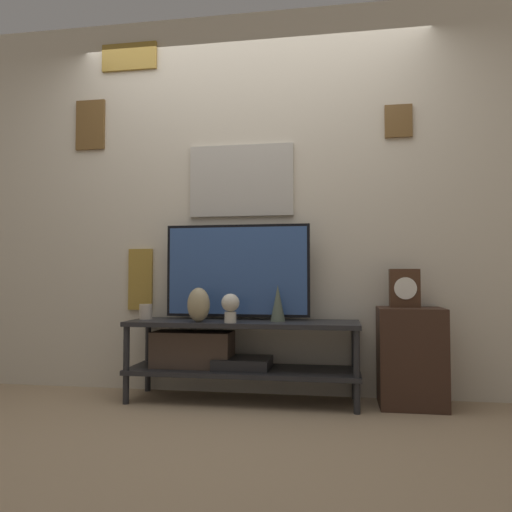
{
  "coord_description": "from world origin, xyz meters",
  "views": [
    {
      "loc": [
        0.62,
        -2.95,
        0.8
      ],
      "look_at": [
        0.09,
        0.25,
        0.94
      ],
      "focal_mm": 35.0,
      "sensor_mm": 36.0,
      "label": 1
    }
  ],
  "objects_px": {
    "mantel_clock": "(404,288)",
    "candle_jar": "(146,312)",
    "television": "(237,271)",
    "vase_slim_bronze": "(278,303)",
    "vase_urn_stoneware": "(199,305)",
    "decorative_bust": "(230,306)"
  },
  "relations": [
    {
      "from": "mantel_clock",
      "to": "candle_jar",
      "type": "bearing_deg",
      "value": -178.33
    },
    {
      "from": "television",
      "to": "candle_jar",
      "type": "xyz_separation_m",
      "value": [
        -0.62,
        -0.06,
        -0.28
      ]
    },
    {
      "from": "television",
      "to": "vase_slim_bronze",
      "type": "distance_m",
      "value": 0.37
    },
    {
      "from": "vase_urn_stoneware",
      "to": "candle_jar",
      "type": "xyz_separation_m",
      "value": [
        -0.42,
        0.16,
        -0.06
      ]
    },
    {
      "from": "vase_urn_stoneware",
      "to": "decorative_bust",
      "type": "bearing_deg",
      "value": -8.04
    },
    {
      "from": "vase_slim_bronze",
      "to": "vase_urn_stoneware",
      "type": "height_order",
      "value": "vase_slim_bronze"
    },
    {
      "from": "vase_slim_bronze",
      "to": "candle_jar",
      "type": "relative_size",
      "value": 2.32
    },
    {
      "from": "decorative_bust",
      "to": "mantel_clock",
      "type": "xyz_separation_m",
      "value": [
        1.08,
        0.24,
        0.11
      ]
    },
    {
      "from": "television",
      "to": "decorative_bust",
      "type": "distance_m",
      "value": 0.33
    },
    {
      "from": "television",
      "to": "mantel_clock",
      "type": "distance_m",
      "value": 1.09
    },
    {
      "from": "candle_jar",
      "to": "mantel_clock",
      "type": "bearing_deg",
      "value": 1.67
    },
    {
      "from": "television",
      "to": "decorative_bust",
      "type": "xyz_separation_m",
      "value": [
        0.01,
        -0.25,
        -0.22
      ]
    },
    {
      "from": "candle_jar",
      "to": "mantel_clock",
      "type": "relative_size",
      "value": 0.42
    },
    {
      "from": "television",
      "to": "vase_slim_bronze",
      "type": "relative_size",
      "value": 4.13
    },
    {
      "from": "decorative_bust",
      "to": "television",
      "type": "bearing_deg",
      "value": 91.65
    },
    {
      "from": "vase_urn_stoneware",
      "to": "mantel_clock",
      "type": "xyz_separation_m",
      "value": [
        1.29,
        0.21,
        0.11
      ]
    },
    {
      "from": "vase_slim_bronze",
      "to": "candle_jar",
      "type": "height_order",
      "value": "vase_slim_bronze"
    },
    {
      "from": "candle_jar",
      "to": "vase_urn_stoneware",
      "type": "bearing_deg",
      "value": -20.57
    },
    {
      "from": "vase_slim_bronze",
      "to": "candle_jar",
      "type": "xyz_separation_m",
      "value": [
        -0.91,
        0.03,
        -0.07
      ]
    },
    {
      "from": "vase_urn_stoneware",
      "to": "mantel_clock",
      "type": "bearing_deg",
      "value": 9.05
    },
    {
      "from": "decorative_bust",
      "to": "mantel_clock",
      "type": "height_order",
      "value": "mantel_clock"
    },
    {
      "from": "candle_jar",
      "to": "decorative_bust",
      "type": "distance_m",
      "value": 0.66
    }
  ]
}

